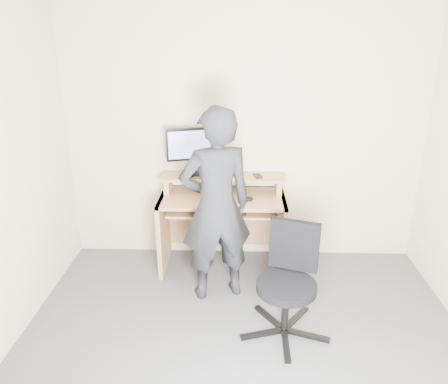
# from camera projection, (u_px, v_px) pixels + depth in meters

# --- Properties ---
(ground) EXTENTS (3.50, 3.50, 0.00)m
(ground) POSITION_uv_depth(u_px,v_px,m) (243.00, 371.00, 3.07)
(ground) COLOR #595A5F
(ground) RESTS_ON ground
(back_wall) EXTENTS (3.50, 0.02, 2.50)m
(back_wall) POSITION_uv_depth(u_px,v_px,m) (244.00, 138.00, 4.26)
(back_wall) COLOR beige
(back_wall) RESTS_ON ground
(desk) EXTENTS (1.20, 0.60, 0.91)m
(desk) POSITION_uv_depth(u_px,v_px,m) (223.00, 213.00, 4.31)
(desk) COLOR tan
(desk) RESTS_ON ground
(monitor) EXTENTS (0.48, 0.17, 0.47)m
(monitor) POSITION_uv_depth(u_px,v_px,m) (192.00, 147.00, 4.17)
(monitor) COLOR black
(monitor) RESTS_ON desk
(external_drive) EXTENTS (0.08, 0.14, 0.20)m
(external_drive) POSITION_uv_depth(u_px,v_px,m) (226.00, 164.00, 4.25)
(external_drive) COLOR black
(external_drive) RESTS_ON desk
(travel_mug) EXTENTS (0.09, 0.09, 0.18)m
(travel_mug) POSITION_uv_depth(u_px,v_px,m) (229.00, 167.00, 4.22)
(travel_mug) COLOR #B2B1B6
(travel_mug) RESTS_ON desk
(smartphone) EXTENTS (0.10, 0.14, 0.01)m
(smartphone) POSITION_uv_depth(u_px,v_px,m) (258.00, 176.00, 4.22)
(smartphone) COLOR black
(smartphone) RESTS_ON desk
(charger) EXTENTS (0.05, 0.05, 0.03)m
(charger) POSITION_uv_depth(u_px,v_px,m) (188.00, 176.00, 4.18)
(charger) COLOR black
(charger) RESTS_ON desk
(headphones) EXTENTS (0.17, 0.17, 0.06)m
(headphones) POSITION_uv_depth(u_px,v_px,m) (208.00, 173.00, 4.31)
(headphones) COLOR silver
(headphones) RESTS_ON desk
(keyboard) EXTENTS (0.48, 0.26, 0.03)m
(keyboard) POSITION_uv_depth(u_px,v_px,m) (223.00, 208.00, 4.11)
(keyboard) COLOR black
(keyboard) RESTS_ON desk
(mouse) EXTENTS (0.11, 0.08, 0.04)m
(mouse) POSITION_uv_depth(u_px,v_px,m) (248.00, 199.00, 4.06)
(mouse) COLOR black
(mouse) RESTS_ON desk
(office_chair) EXTENTS (0.69, 0.66, 0.87)m
(office_chair) POSITION_uv_depth(u_px,v_px,m) (289.00, 277.00, 3.34)
(office_chair) COLOR black
(office_chair) RESTS_ON ground
(person) EXTENTS (0.72, 0.58, 1.71)m
(person) POSITION_uv_depth(u_px,v_px,m) (216.00, 206.00, 3.67)
(person) COLOR black
(person) RESTS_ON ground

